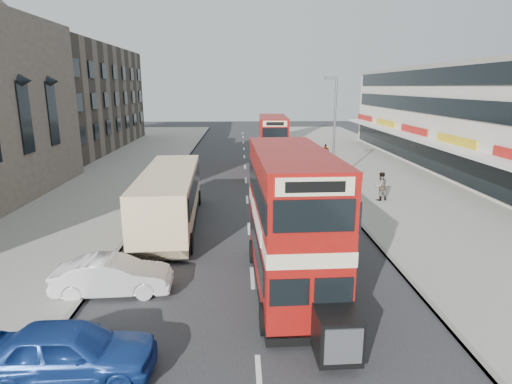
% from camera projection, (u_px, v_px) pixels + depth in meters
% --- Properties ---
extents(ground, '(160.00, 160.00, 0.00)m').
position_uv_depth(ground, '(254.00, 303.00, 14.92)').
color(ground, '#28282B').
rests_on(ground, ground).
extents(road_surface, '(12.00, 90.00, 0.01)m').
position_uv_depth(road_surface, '(246.00, 180.00, 34.31)').
color(road_surface, '#28282B').
rests_on(road_surface, ground).
extents(pavement_right, '(12.00, 90.00, 0.15)m').
position_uv_depth(pavement_right, '(392.00, 178.00, 34.73)').
color(pavement_right, gray).
rests_on(pavement_right, ground).
extents(pavement_left, '(12.00, 90.00, 0.15)m').
position_uv_depth(pavement_left, '(96.00, 181.00, 33.86)').
color(pavement_left, gray).
rests_on(pavement_left, ground).
extents(kerb_left, '(0.20, 90.00, 0.16)m').
position_uv_depth(kerb_left, '(170.00, 180.00, 34.07)').
color(kerb_left, gray).
rests_on(kerb_left, ground).
extents(kerb_right, '(0.20, 90.00, 0.16)m').
position_uv_depth(kerb_right, '(321.00, 179.00, 34.52)').
color(kerb_right, gray).
rests_on(kerb_right, ground).
extents(brick_terrace, '(14.00, 28.00, 12.00)m').
position_uv_depth(brick_terrace, '(55.00, 99.00, 49.51)').
color(brick_terrace, '#66594C').
rests_on(brick_terrace, ground).
extents(commercial_row, '(9.90, 46.20, 9.30)m').
position_uv_depth(commercial_row, '(481.00, 119.00, 35.84)').
color(commercial_row, beige).
rests_on(commercial_row, ground).
extents(street_lamp, '(1.00, 0.20, 8.12)m').
position_uv_depth(street_lamp, '(334.00, 123.00, 31.45)').
color(street_lamp, slate).
rests_on(street_lamp, ground).
extents(bus_main, '(2.80, 9.22, 5.06)m').
position_uv_depth(bus_main, '(291.00, 221.00, 15.32)').
color(bus_main, black).
rests_on(bus_main, ground).
extents(bus_second, '(2.62, 8.61, 4.70)m').
position_uv_depth(bus_second, '(273.00, 144.00, 37.54)').
color(bus_second, black).
rests_on(bus_second, ground).
extents(coach, '(3.23, 10.81, 2.83)m').
position_uv_depth(coach, '(170.00, 196.00, 22.76)').
color(coach, black).
rests_on(coach, ground).
extents(car_left_near, '(4.49, 1.87, 1.52)m').
position_uv_depth(car_left_near, '(69.00, 351.00, 10.96)').
color(car_left_near, navy).
rests_on(car_left_near, ground).
extents(car_left_front, '(4.27, 1.68, 1.38)m').
position_uv_depth(car_left_front, '(113.00, 276.00, 15.46)').
color(car_left_front, silver).
rests_on(car_left_front, ground).
extents(car_right_a, '(4.36, 1.82, 1.26)m').
position_uv_depth(car_right_a, '(315.00, 186.00, 29.52)').
color(car_right_a, maroon).
rests_on(car_right_a, ground).
extents(car_right_b, '(4.64, 2.59, 1.23)m').
position_uv_depth(car_right_b, '(307.00, 166.00, 37.20)').
color(car_right_b, '#D65515').
rests_on(car_right_b, ground).
extents(car_right_c, '(4.29, 1.86, 1.44)m').
position_uv_depth(car_right_c, '(285.00, 148.00, 47.46)').
color(car_right_c, '#5E9EBC').
rests_on(car_right_c, ground).
extents(pedestrian_near, '(0.80, 0.64, 1.89)m').
position_uv_depth(pedestrian_near, '(381.00, 186.00, 27.60)').
color(pedestrian_near, gray).
rests_on(pedestrian_near, pavement_right).
extents(pedestrian_far, '(0.97, 0.58, 1.54)m').
position_uv_depth(pedestrian_far, '(325.00, 152.00, 43.29)').
color(pedestrian_far, gray).
rests_on(pedestrian_far, pavement_right).
extents(cyclist, '(0.63, 1.74, 2.08)m').
position_uv_depth(cyclist, '(290.00, 166.00, 36.71)').
color(cyclist, gray).
rests_on(cyclist, ground).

